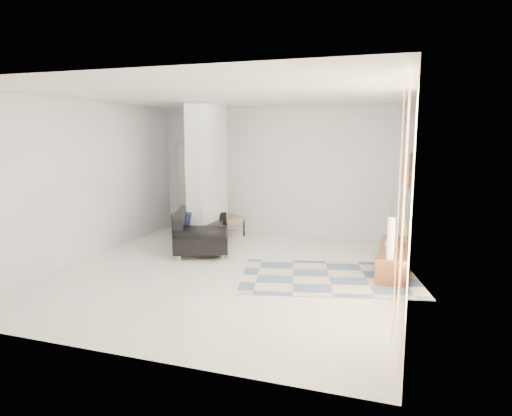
% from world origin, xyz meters
% --- Properties ---
extents(floor, '(6.00, 6.00, 0.00)m').
position_xyz_m(floor, '(0.00, 0.00, 0.00)').
color(floor, silver).
rests_on(floor, ground).
extents(ceiling, '(6.00, 6.00, 0.00)m').
position_xyz_m(ceiling, '(0.00, 0.00, 2.80)').
color(ceiling, white).
rests_on(ceiling, wall_back).
extents(wall_back, '(6.00, 0.00, 6.00)m').
position_xyz_m(wall_back, '(0.00, 3.00, 1.40)').
color(wall_back, white).
rests_on(wall_back, ground).
extents(wall_front, '(6.00, 0.00, 6.00)m').
position_xyz_m(wall_front, '(0.00, -3.00, 1.40)').
color(wall_front, white).
rests_on(wall_front, ground).
extents(wall_left, '(0.00, 6.00, 6.00)m').
position_xyz_m(wall_left, '(-2.75, 0.00, 1.40)').
color(wall_left, white).
rests_on(wall_left, ground).
extents(wall_right, '(0.00, 6.00, 6.00)m').
position_xyz_m(wall_right, '(2.75, 0.00, 1.40)').
color(wall_right, white).
rests_on(wall_right, ground).
extents(partition_column, '(0.35, 1.20, 2.80)m').
position_xyz_m(partition_column, '(-1.10, 1.60, 1.40)').
color(partition_column, silver).
rests_on(partition_column, floor).
extents(hallway_door, '(0.85, 0.06, 2.04)m').
position_xyz_m(hallway_door, '(-2.10, 2.96, 1.02)').
color(hallway_door, beige).
rests_on(hallway_door, floor).
extents(curtain, '(0.00, 2.55, 2.55)m').
position_xyz_m(curtain, '(2.67, -1.15, 1.45)').
color(curtain, gold).
rests_on(curtain, wall_right).
extents(wall_art, '(0.04, 0.45, 0.55)m').
position_xyz_m(wall_art, '(2.72, 0.90, 1.65)').
color(wall_art, '#3F2611').
rests_on(wall_art, wall_right).
extents(media_console, '(0.45, 1.75, 0.80)m').
position_xyz_m(media_console, '(2.52, 0.90, 0.20)').
color(media_console, brown).
rests_on(media_console, floor).
extents(loveseat, '(1.50, 1.87, 0.76)m').
position_xyz_m(loveseat, '(-1.06, 1.10, 0.35)').
color(loveseat, silver).
rests_on(loveseat, floor).
extents(daybed, '(1.76, 1.20, 0.77)m').
position_xyz_m(daybed, '(-1.54, 2.49, 0.42)').
color(daybed, black).
rests_on(daybed, floor).
extents(area_rug, '(3.05, 2.39, 0.01)m').
position_xyz_m(area_rug, '(1.60, 0.20, 0.01)').
color(area_rug, '#C1B893').
rests_on(area_rug, floor).
extents(cylinder_lamp, '(0.11, 0.11, 0.61)m').
position_xyz_m(cylinder_lamp, '(2.50, 0.14, 0.71)').
color(cylinder_lamp, white).
rests_on(cylinder_lamp, media_console).
extents(bronze_figurine, '(0.13, 0.13, 0.25)m').
position_xyz_m(bronze_figurine, '(2.47, 1.56, 0.52)').
color(bronze_figurine, black).
rests_on(bronze_figurine, media_console).
extents(vase, '(0.19, 0.19, 0.19)m').
position_xyz_m(vase, '(2.47, 0.83, 0.50)').
color(vase, silver).
rests_on(vase, media_console).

